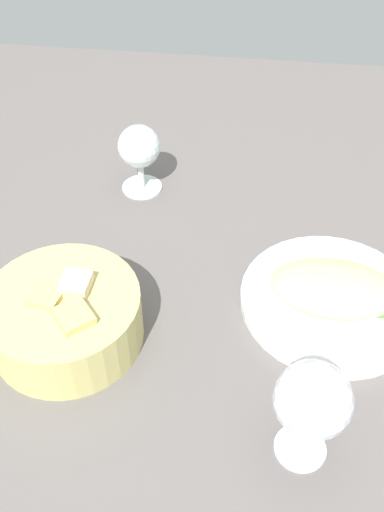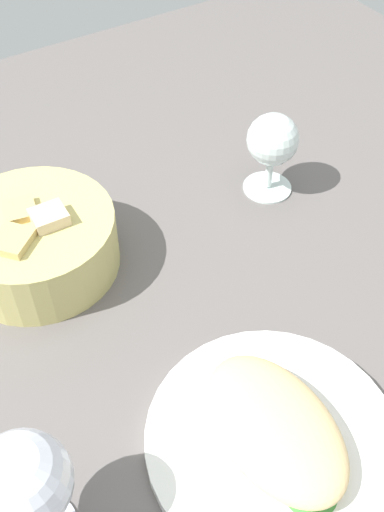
% 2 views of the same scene
% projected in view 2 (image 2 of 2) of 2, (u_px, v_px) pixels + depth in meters
% --- Properties ---
extents(ground_plane, '(1.40, 1.40, 0.02)m').
position_uv_depth(ground_plane, '(214.00, 350.00, 0.67)').
color(ground_plane, '#5F5957').
extents(plate, '(0.24, 0.24, 0.01)m').
position_uv_depth(plate, '(272.00, 439.00, 0.58)').
color(plate, white).
rests_on(plate, ground_plane).
extents(omelette, '(0.17, 0.11, 0.04)m').
position_uv_depth(omelette, '(275.00, 426.00, 0.56)').
color(omelette, '#EFCA8A').
rests_on(omelette, plate).
extents(lettuce_garnish, '(0.05, 0.05, 0.01)m').
position_uv_depth(lettuce_garnish, '(311.00, 488.00, 0.53)').
color(lettuce_garnish, '#3E8839').
rests_on(lettuce_garnish, plate).
extents(bread_basket, '(0.19, 0.19, 0.09)m').
position_uv_depth(bread_basket, '(35.00, 242.00, 0.71)').
color(bread_basket, '#C8BC70').
rests_on(bread_basket, ground_plane).
extents(wine_glass_near, '(0.07, 0.07, 0.12)m').
position_uv_depth(wine_glass_near, '(272.00, 144.00, 0.78)').
color(wine_glass_near, silver).
rests_on(wine_glass_near, ground_plane).
extents(wine_glass_far, '(0.08, 0.08, 0.14)m').
position_uv_depth(wine_glass_far, '(23.00, 484.00, 0.46)').
color(wine_glass_far, silver).
rests_on(wine_glass_far, ground_plane).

